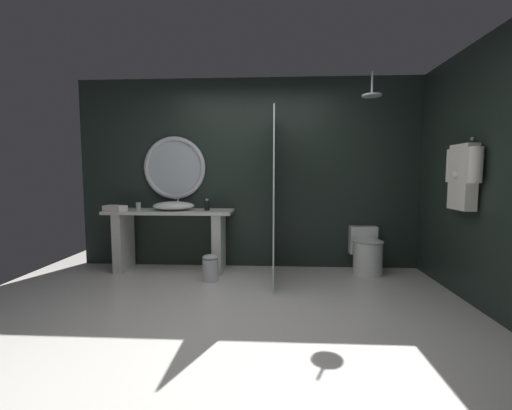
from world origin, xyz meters
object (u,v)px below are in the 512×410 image
at_px(waste_bin, 210,268).
at_px(folded_hand_towel, 115,208).
at_px(round_wall_mirror, 175,168).
at_px(hanging_bathrobe, 463,173).
at_px(toilet, 366,252).
at_px(tumbler_cup, 138,206).
at_px(soap_dispenser, 207,205).
at_px(rain_shower_head, 372,94).
at_px(vessel_sink, 174,206).

bearing_deg(waste_bin, folded_hand_towel, 168.30).
xyz_separation_m(round_wall_mirror, hanging_bathrobe, (3.26, -1.18, -0.08)).
height_order(toilet, waste_bin, toilet).
xyz_separation_m(tumbler_cup, soap_dispenser, (0.93, -0.01, 0.02)).
bearing_deg(rain_shower_head, hanging_bathrobe, -42.05).
relative_size(vessel_sink, waste_bin, 1.68).
relative_size(soap_dispenser, waste_bin, 0.47).
height_order(hanging_bathrobe, toilet, hanging_bathrobe).
bearing_deg(waste_bin, vessel_sink, 142.89).
xyz_separation_m(rain_shower_head, folded_hand_towel, (-3.20, 0.10, -1.38)).
bearing_deg(tumbler_cup, waste_bin, -21.48).
xyz_separation_m(soap_dispenser, waste_bin, (0.11, -0.40, -0.73)).
relative_size(hanging_bathrobe, toilet, 1.21).
bearing_deg(waste_bin, toilet, 13.34).
xyz_separation_m(rain_shower_head, waste_bin, (-1.91, -0.17, -2.08)).
xyz_separation_m(vessel_sink, toilet, (2.55, 0.04, -0.60)).
relative_size(tumbler_cup, waste_bin, 0.31).
relative_size(vessel_sink, folded_hand_towel, 1.99).
relative_size(rain_shower_head, folded_hand_towel, 1.05).
relative_size(soap_dispenser, folded_hand_towel, 0.56).
distance_m(toilet, folded_hand_towel, 3.33).
distance_m(vessel_sink, toilet, 2.62).
xyz_separation_m(tumbler_cup, toilet, (3.02, 0.06, -0.59)).
distance_m(vessel_sink, tumbler_cup, 0.47).
xyz_separation_m(soap_dispenser, round_wall_mirror, (-0.50, 0.28, 0.49)).
xyz_separation_m(vessel_sink, soap_dispenser, (0.45, -0.03, 0.01)).
distance_m(soap_dispenser, round_wall_mirror, 0.76).
relative_size(round_wall_mirror, folded_hand_towel, 3.15).
height_order(rain_shower_head, folded_hand_towel, rain_shower_head).
bearing_deg(soap_dispenser, folded_hand_towel, -173.66).
bearing_deg(rain_shower_head, waste_bin, -175.06).
distance_m(soap_dispenser, folded_hand_towel, 1.19).
xyz_separation_m(tumbler_cup, round_wall_mirror, (0.42, 0.27, 0.51)).
relative_size(hanging_bathrobe, waste_bin, 2.21).
distance_m(tumbler_cup, soap_dispenser, 0.93).
xyz_separation_m(waste_bin, folded_hand_towel, (-1.29, 0.27, 0.69)).
height_order(tumbler_cup, waste_bin, tumbler_cup).
bearing_deg(rain_shower_head, vessel_sink, 173.98).
xyz_separation_m(rain_shower_head, hanging_bathrobe, (0.74, -0.67, -0.93)).
relative_size(vessel_sink, toilet, 0.92).
height_order(round_wall_mirror, waste_bin, round_wall_mirror).
relative_size(soap_dispenser, round_wall_mirror, 0.18).
relative_size(tumbler_cup, rain_shower_head, 0.35).
height_order(rain_shower_head, waste_bin, rain_shower_head).
height_order(tumbler_cup, soap_dispenser, soap_dispenser).
bearing_deg(folded_hand_towel, round_wall_mirror, 31.24).
bearing_deg(toilet, tumbler_cup, -178.82).
bearing_deg(hanging_bathrobe, tumbler_cup, 166.15).
height_order(vessel_sink, folded_hand_towel, vessel_sink).
bearing_deg(folded_hand_towel, vessel_sink, 12.47).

